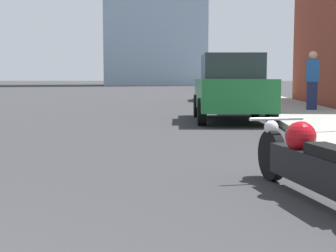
{
  "coord_description": "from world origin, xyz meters",
  "views": [
    {
      "loc": [
        2.1,
        -1.13,
        1.14
      ],
      "look_at": [
        1.63,
        4.66,
        0.55
      ],
      "focal_mm": 50.0,
      "sensor_mm": 36.0,
      "label": 1
    }
  ],
  "objects_px": {
    "parked_car_white": "(215,82)",
    "pedestrian": "(312,79)",
    "motorcycle": "(313,163)",
    "parked_car_black": "(212,81)",
    "parked_car_green": "(231,88)",
    "parked_car_yellow": "(217,83)",
    "parked_car_red": "(211,81)"
  },
  "relations": [
    {
      "from": "motorcycle",
      "to": "parked_car_red",
      "type": "relative_size",
      "value": 0.57
    },
    {
      "from": "parked_car_black",
      "to": "parked_car_green",
      "type": "bearing_deg",
      "value": -95.2
    },
    {
      "from": "parked_car_red",
      "to": "pedestrian",
      "type": "bearing_deg",
      "value": -90.18
    },
    {
      "from": "motorcycle",
      "to": "parked_car_black",
      "type": "relative_size",
      "value": 0.54
    },
    {
      "from": "parked_car_yellow",
      "to": "parked_car_white",
      "type": "bearing_deg",
      "value": 91.46
    },
    {
      "from": "parked_car_white",
      "to": "parked_car_black",
      "type": "distance_m",
      "value": 22.97
    },
    {
      "from": "parked_car_white",
      "to": "pedestrian",
      "type": "bearing_deg",
      "value": -83.52
    },
    {
      "from": "parked_car_yellow",
      "to": "pedestrian",
      "type": "xyz_separation_m",
      "value": [
        2.76,
        -9.53,
        0.23
      ]
    },
    {
      "from": "motorcycle",
      "to": "parked_car_black",
      "type": "distance_m",
      "value": 55.25
    },
    {
      "from": "parked_car_yellow",
      "to": "parked_car_white",
      "type": "xyz_separation_m",
      "value": [
        0.11,
        12.03,
        -0.02
      ]
    },
    {
      "from": "parked_car_green",
      "to": "parked_car_red",
      "type": "bearing_deg",
      "value": 86.61
    },
    {
      "from": "parked_car_green",
      "to": "parked_car_white",
      "type": "relative_size",
      "value": 0.95
    },
    {
      "from": "parked_car_green",
      "to": "parked_car_white",
      "type": "xyz_separation_m",
      "value": [
        0.01,
        24.06,
        -0.02
      ]
    },
    {
      "from": "parked_car_green",
      "to": "parked_car_yellow",
      "type": "relative_size",
      "value": 0.9
    },
    {
      "from": "parked_car_white",
      "to": "parked_car_green",
      "type": "bearing_deg",
      "value": -90.56
    },
    {
      "from": "motorcycle",
      "to": "parked_car_yellow",
      "type": "height_order",
      "value": "parked_car_yellow"
    },
    {
      "from": "parked_car_green",
      "to": "parked_car_yellow",
      "type": "height_order",
      "value": "parked_car_green"
    },
    {
      "from": "motorcycle",
      "to": "parked_car_white",
      "type": "height_order",
      "value": "parked_car_white"
    },
    {
      "from": "parked_car_yellow",
      "to": "parked_car_black",
      "type": "distance_m",
      "value": 35.0
    },
    {
      "from": "motorcycle",
      "to": "parked_car_red",
      "type": "distance_m",
      "value": 44.79
    },
    {
      "from": "parked_car_red",
      "to": "parked_car_black",
      "type": "bearing_deg",
      "value": 84.07
    },
    {
      "from": "motorcycle",
      "to": "parked_car_black",
      "type": "bearing_deg",
      "value": 74.08
    },
    {
      "from": "parked_car_red",
      "to": "parked_car_black",
      "type": "distance_m",
      "value": 10.46
    },
    {
      "from": "motorcycle",
      "to": "pedestrian",
      "type": "relative_size",
      "value": 1.3
    },
    {
      "from": "parked_car_white",
      "to": "parked_car_black",
      "type": "xyz_separation_m",
      "value": [
        0.01,
        22.97,
        -0.04
      ]
    },
    {
      "from": "parked_car_green",
      "to": "parked_car_red",
      "type": "height_order",
      "value": "parked_car_green"
    },
    {
      "from": "parked_car_white",
      "to": "parked_car_red",
      "type": "height_order",
      "value": "parked_car_red"
    },
    {
      "from": "parked_car_white",
      "to": "parked_car_red",
      "type": "xyz_separation_m",
      "value": [
        -0.17,
        12.51,
        0.01
      ]
    },
    {
      "from": "motorcycle",
      "to": "parked_car_red",
      "type": "xyz_separation_m",
      "value": [
        -0.5,
        44.79,
        0.51
      ]
    },
    {
      "from": "parked_car_red",
      "to": "parked_car_white",
      "type": "bearing_deg",
      "value": -94.14
    },
    {
      "from": "parked_car_green",
      "to": "parked_car_black",
      "type": "xyz_separation_m",
      "value": [
        0.02,
        47.02,
        -0.06
      ]
    },
    {
      "from": "parked_car_yellow",
      "to": "parked_car_white",
      "type": "relative_size",
      "value": 1.06
    }
  ]
}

